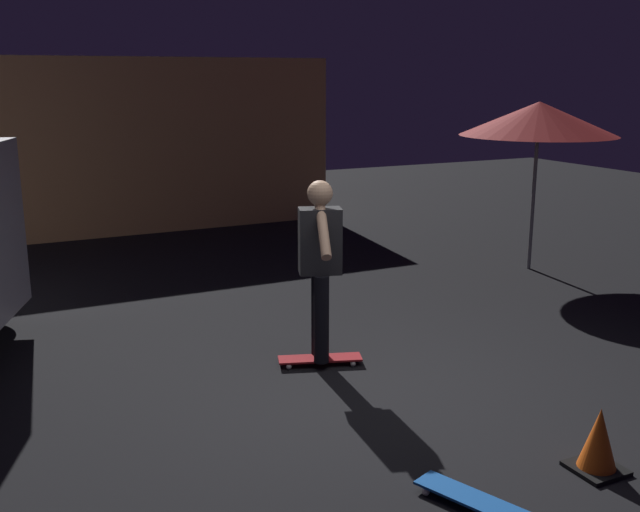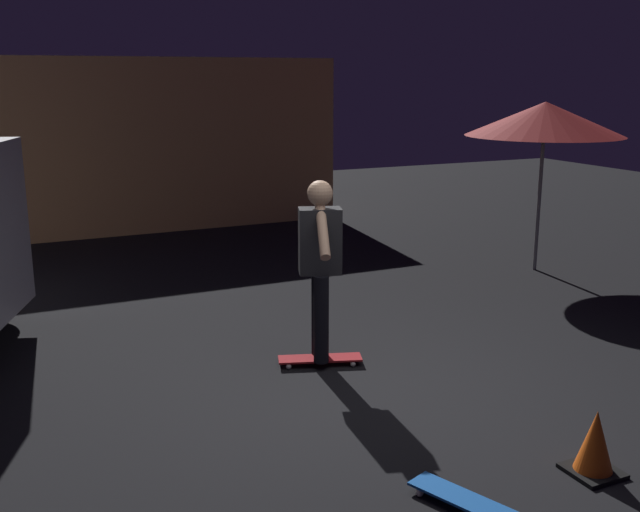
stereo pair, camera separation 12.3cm
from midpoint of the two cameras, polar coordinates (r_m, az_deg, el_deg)
The scene contains 7 objects.
ground_plane at distance 6.40m, azimuth 5.32°, elevation -10.89°, with size 28.00×28.00×0.00m, color black.
low_building at distance 14.27m, azimuth -18.64°, elevation 8.20°, with size 9.18×3.13×2.93m.
patio_umbrella at distance 10.58m, azimuth 17.06°, elevation 9.93°, with size 2.10×2.10×2.30m.
skateboard_ridden at distance 7.09m, azimuth 0.50°, elevation -7.84°, with size 0.80×0.45×0.07m.
skateboard_spare at distance 5.02m, azimuth 11.82°, elevation -17.80°, with size 0.47×0.80×0.07m.
skater at distance 6.79m, azimuth 0.52°, elevation -0.11°, with size 0.43×0.96×1.67m.
traffic_cone at distance 5.57m, azimuth 20.80°, elevation -13.29°, with size 0.34×0.34×0.46m.
Camera 2 is at (-2.93, -5.03, 2.65)m, focal length 42.06 mm.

